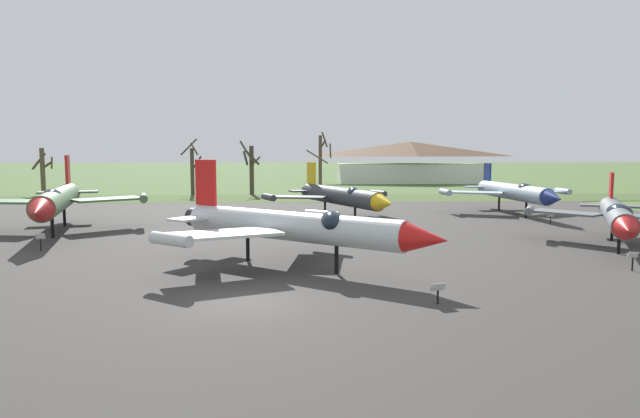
% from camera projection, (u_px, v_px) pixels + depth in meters
% --- Properties ---
extents(ground_plane, '(600.00, 600.00, 0.00)m').
position_uv_depth(ground_plane, '(248.00, 304.00, 21.76)').
color(ground_plane, '#425B2D').
extents(asphalt_apron, '(73.20, 54.09, 0.05)m').
position_uv_depth(asphalt_apron, '(264.00, 239.00, 37.87)').
color(asphalt_apron, '#383533').
rests_on(asphalt_apron, ground).
extents(grass_verge_strip, '(133.20, 12.00, 0.06)m').
position_uv_depth(grass_verge_strip, '(275.00, 199.00, 70.69)').
color(grass_verge_strip, '#3B4F25').
rests_on(grass_verge_strip, ground).
extents(jet_fighter_front_left, '(12.61, 15.99, 4.73)m').
position_uv_depth(jet_fighter_front_left, '(514.00, 192.00, 52.45)').
color(jet_fighter_front_left, '#8EA3B2').
rests_on(jet_fighter_front_left, ground).
extents(info_placard_front_left, '(0.55, 0.31, 0.87)m').
position_uv_depth(info_placard_front_left, '(551.00, 217.00, 45.95)').
color(info_placard_front_left, black).
rests_on(info_placard_front_left, ground).
extents(jet_fighter_front_right, '(13.72, 12.64, 5.46)m').
position_uv_depth(jet_fighter_front_right, '(294.00, 226.00, 28.27)').
color(jet_fighter_front_right, silver).
rests_on(jet_fighter_front_right, ground).
extents(info_placard_front_right, '(0.66, 0.36, 0.87)m').
position_uv_depth(info_placard_front_right, '(438.00, 291.00, 21.58)').
color(info_placard_front_right, black).
rests_on(info_placard_front_right, ground).
extents(jet_fighter_rear_center, '(12.86, 17.42, 5.63)m').
position_uv_depth(jet_fighter_rear_center, '(57.00, 200.00, 40.51)').
color(jet_fighter_rear_center, '#4C6B47').
rests_on(jet_fighter_rear_center, ground).
extents(info_placard_rear_center, '(0.55, 0.32, 1.11)m').
position_uv_depth(info_placard_rear_center, '(41.00, 240.00, 33.06)').
color(info_placard_rear_center, black).
rests_on(info_placard_rear_center, ground).
extents(jet_fighter_rear_left, '(11.56, 14.82, 4.93)m').
position_uv_depth(jet_fighter_rear_left, '(341.00, 196.00, 47.88)').
color(jet_fighter_rear_left, '#33383D').
rests_on(jet_fighter_rear_left, ground).
extents(info_placard_rear_left, '(0.53, 0.32, 1.02)m').
position_uv_depth(info_placard_rear_left, '(387.00, 224.00, 41.22)').
color(info_placard_rear_left, black).
rests_on(info_placard_rear_left, ground).
extents(jet_fighter_rear_right, '(10.62, 13.32, 4.48)m').
position_uv_depth(jet_fighter_rear_right, '(617.00, 215.00, 34.27)').
color(jet_fighter_rear_right, '#565B60').
rests_on(jet_fighter_rear_right, ground).
extents(info_placard_rear_right, '(0.53, 0.40, 1.01)m').
position_uv_depth(info_placard_rear_right, '(633.00, 259.00, 27.56)').
color(info_placard_rear_right, black).
rests_on(info_placard_rear_right, ground).
extents(bare_tree_far_left, '(3.19, 2.36, 6.44)m').
position_uv_depth(bare_tree_far_left, '(43.00, 170.00, 77.03)').
color(bare_tree_far_left, brown).
rests_on(bare_tree_far_left, ground).
extents(bare_tree_left_of_center, '(2.99, 2.58, 7.77)m').
position_uv_depth(bare_tree_left_of_center, '(192.00, 169.00, 76.15)').
color(bare_tree_left_of_center, '#42382D').
rests_on(bare_tree_left_of_center, ground).
extents(bare_tree_center, '(2.93, 2.92, 7.45)m').
position_uv_depth(bare_tree_center, '(251.00, 167.00, 77.59)').
color(bare_tree_center, '#42382D').
rests_on(bare_tree_center, ground).
extents(bare_tree_right_of_center, '(3.52, 3.22, 8.53)m').
position_uv_depth(bare_tree_right_of_center, '(321.00, 162.00, 74.51)').
color(bare_tree_right_of_center, brown).
rests_on(bare_tree_right_of_center, ground).
extents(visitor_building, '(29.12, 10.79, 7.89)m').
position_uv_depth(visitor_building, '(410.00, 162.00, 108.05)').
color(visitor_building, silver).
rests_on(visitor_building, ground).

